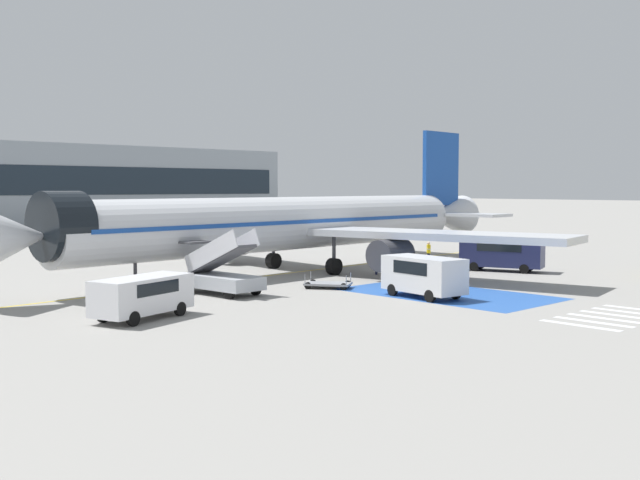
{
  "coord_description": "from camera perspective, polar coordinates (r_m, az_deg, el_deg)",
  "views": [
    {
      "loc": [
        -34.29,
        -38.51,
        5.79
      ],
      "look_at": [
        0.24,
        -2.33,
        2.28
      ],
      "focal_mm": 42.0,
      "sensor_mm": 36.0,
      "label": 1
    }
  ],
  "objects": [
    {
      "name": "ground_plane",
      "position": [
        51.88,
        -1.97,
        -2.39
      ],
      "size": [
        600.0,
        600.0,
        0.0
      ],
      "primitive_type": "plane",
      "color": "gray"
    },
    {
      "name": "apron_leadline_yellow",
      "position": [
        50.55,
        -2.63,
        -2.56
      ],
      "size": [
        77.72,
        5.72,
        0.01
      ],
      "primitive_type": "cube",
      "rotation": [
        0.0,
        0.0,
        1.64
      ],
      "color": "gold",
      "rests_on": "ground_plane"
    },
    {
      "name": "apron_stand_patch_blue",
      "position": [
        41.47,
        9.65,
        -4.06
      ],
      "size": [
        6.55,
        11.57,
        0.01
      ],
      "primitive_type": "cube",
      "color": "#2856A8",
      "rests_on": "ground_plane"
    },
    {
      "name": "apron_walkway_bar_0",
      "position": [
        33.45,
        19.18,
        -6.17
      ],
      "size": [
        0.44,
        3.6,
        0.01
      ],
      "primitive_type": "cube",
      "color": "silver",
      "rests_on": "ground_plane"
    },
    {
      "name": "apron_walkway_bar_1",
      "position": [
        34.51,
        20.1,
        -5.88
      ],
      "size": [
        0.44,
        3.6,
        0.01
      ],
      "primitive_type": "cube",
      "color": "silver",
      "rests_on": "ground_plane"
    },
    {
      "name": "apron_walkway_bar_2",
      "position": [
        35.57,
        20.96,
        -5.61
      ],
      "size": [
        0.44,
        3.6,
        0.01
      ],
      "primitive_type": "cube",
      "color": "silver",
      "rests_on": "ground_plane"
    },
    {
      "name": "apron_walkway_bar_3",
      "position": [
        36.65,
        21.77,
        -5.35
      ],
      "size": [
        0.44,
        3.6,
        0.01
      ],
      "primitive_type": "cube",
      "color": "silver",
      "rests_on": "ground_plane"
    },
    {
      "name": "apron_walkway_bar_4",
      "position": [
        37.73,
        22.53,
        -5.11
      ],
      "size": [
        0.44,
        3.6,
        0.01
      ],
      "primitive_type": "cube",
      "color": "silver",
      "rests_on": "ground_plane"
    },
    {
      "name": "airliner",
      "position": [
        50.8,
        -2.06,
        1.27
      ],
      "size": [
        43.31,
        36.9,
        10.51
      ],
      "rotation": [
        0.0,
        0.0,
        1.64
      ],
      "color": "silver",
      "rests_on": "ground_plane"
    },
    {
      "name": "boarding_stairs_forward",
      "position": [
        41.0,
        -7.55,
        -2.8
      ],
      "size": [
        2.53,
        5.35,
        3.64
      ],
      "rotation": [
        0.0,
        0.0,
        0.07
      ],
      "color": "#ADB2BA",
      "rests_on": "ground_plane"
    },
    {
      "name": "fuel_tanker",
      "position": [
        76.15,
        -11.29,
        0.79
      ],
      "size": [
        9.06,
        3.25,
        3.22
      ],
      "rotation": [
        0.0,
        0.0,
        1.49
      ],
      "color": "#38383D",
      "rests_on": "ground_plane"
    },
    {
      "name": "service_van_0",
      "position": [
        33.86,
        -13.38,
        -3.99
      ],
      "size": [
        5.1,
        3.15,
        1.87
      ],
      "rotation": [
        0.0,
        0.0,
        5.0
      ],
      "color": "silver",
      "rests_on": "ground_plane"
    },
    {
      "name": "service_van_2",
      "position": [
        53.24,
        13.69,
        -0.82
      ],
      "size": [
        3.59,
        5.83,
        2.36
      ],
      "rotation": [
        0.0,
        0.0,
        0.34
      ],
      "color": "#1E234C",
      "rests_on": "ground_plane"
    },
    {
      "name": "service_van_3",
      "position": [
        39.74,
        7.91,
        -2.53
      ],
      "size": [
        2.56,
        4.77,
        2.15
      ],
      "rotation": [
        0.0,
        0.0,
        3.01
      ],
      "color": "silver",
      "rests_on": "ground_plane"
    },
    {
      "name": "baggage_cart",
      "position": [
        43.1,
        0.62,
        -3.36
      ],
      "size": [
        2.68,
        3.0,
        0.87
      ],
      "rotation": [
        0.0,
        0.0,
        0.58
      ],
      "color": "gray",
      "rests_on": "ground_plane"
    },
    {
      "name": "ground_crew_0",
      "position": [
        49.98,
        4.31,
        -1.56
      ],
      "size": [
        0.48,
        0.44,
        1.65
      ],
      "rotation": [
        0.0,
        0.0,
        0.62
      ],
      "color": "#191E38",
      "rests_on": "ground_plane"
    },
    {
      "name": "ground_crew_1",
      "position": [
        57.4,
        8.27,
        -0.85
      ],
      "size": [
        0.45,
        0.48,
        1.67
      ],
      "rotation": [
        0.0,
        0.0,
        4.02
      ],
      "color": "#191E38",
      "rests_on": "ground_plane"
    }
  ]
}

